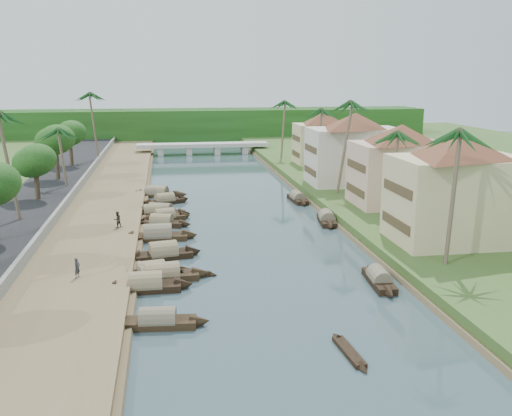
{
  "coord_description": "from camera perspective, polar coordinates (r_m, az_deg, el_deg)",
  "views": [
    {
      "loc": [
        -7.93,
        -50.55,
        16.56
      ],
      "look_at": [
        1.91,
        11.17,
        2.0
      ],
      "focal_mm": 40.0,
      "sensor_mm": 36.0,
      "label": 1
    }
  ],
  "objects": [
    {
      "name": "sampan_1",
      "position": [
        46.09,
        -10.96,
        -7.64
      ],
      "size": [
        7.63,
        2.03,
        2.26
      ],
      "rotation": [
        0.0,
        0.0,
        0.01
      ],
      "color": "black",
      "rests_on": "ground"
    },
    {
      "name": "retaining_wall",
      "position": [
        73.2,
        -18.49,
        0.43
      ],
      "size": [
        0.4,
        180.0,
        1.1
      ],
      "primitive_type": "cube",
      "color": "#65645E",
      "rests_on": "left_bank"
    },
    {
      "name": "left_bank",
      "position": [
        72.82,
        -15.18,
        -0.17
      ],
      "size": [
        10.0,
        180.0,
        0.8
      ],
      "primitive_type": "cube",
      "color": "brown",
      "rests_on": "ground"
    },
    {
      "name": "palm_2",
      "position": [
        75.92,
        8.67,
        10.17
      ],
      "size": [
        3.2,
        3.2,
        13.48
      ],
      "color": "brown",
      "rests_on": "ground"
    },
    {
      "name": "canoe_1",
      "position": [
        49.21,
        -6.53,
        -6.52
      ],
      "size": [
        4.69,
        2.32,
        0.76
      ],
      "rotation": [
        0.0,
        0.0,
        -0.35
      ],
      "color": "black",
      "rests_on": "ground"
    },
    {
      "name": "palm_3",
      "position": [
        91.33,
        6.24,
        9.59
      ],
      "size": [
        3.2,
        3.2,
        11.65
      ],
      "color": "brown",
      "rests_on": "ground"
    },
    {
      "name": "tree_4",
      "position": [
        89.92,
        -19.42,
        6.36
      ],
      "size": [
        5.1,
        5.1,
        7.94
      ],
      "color": "#473628",
      "rests_on": "ground"
    },
    {
      "name": "sampan_3",
      "position": [
        48.12,
        -10.19,
        -6.72
      ],
      "size": [
        6.75,
        3.34,
        1.85
      ],
      "rotation": [
        0.0,
        0.0,
        0.31
      ],
      "color": "black",
      "rests_on": "ground"
    },
    {
      "name": "palm_7",
      "position": [
        108.51,
        2.66,
        10.42
      ],
      "size": [
        3.2,
        3.2,
        12.11
      ],
      "color": "brown",
      "rests_on": "ground"
    },
    {
      "name": "palm_6",
      "position": [
        83.65,
        -18.86,
        7.3
      ],
      "size": [
        3.2,
        3.2,
        9.42
      ],
      "color": "brown",
      "rests_on": "ground"
    },
    {
      "name": "sampan_6",
      "position": [
        59.82,
        -9.77,
        -2.73
      ],
      "size": [
        8.44,
        2.32,
        2.47
      ],
      "rotation": [
        0.0,
        0.0,
        -0.02
      ],
      "color": "black",
      "rests_on": "ground"
    },
    {
      "name": "tree_6",
      "position": [
        88.75,
        12.17,
        6.01
      ],
      "size": [
        4.82,
        4.82,
        6.9
      ],
      "color": "#473628",
      "rests_on": "ground"
    },
    {
      "name": "sampan_13",
      "position": [
        81.07,
        -9.84,
        1.43
      ],
      "size": [
        8.28,
        4.45,
        2.24
      ],
      "rotation": [
        0.0,
        0.0,
        -0.35
      ],
      "color": "black",
      "rests_on": "ground"
    },
    {
      "name": "canoe_0",
      "position": [
        36.29,
        9.27,
        -14.04
      ],
      "size": [
        1.13,
        5.42,
        0.71
      ],
      "rotation": [
        0.0,
        0.0,
        1.65
      ],
      "color": "black",
      "rests_on": "ground"
    },
    {
      "name": "building_near",
      "position": [
        56.44,
        19.63,
        1.96
      ],
      "size": [
        14.85,
        14.85,
        10.2
      ],
      "color": "#D0BB8C",
      "rests_on": "right_bank"
    },
    {
      "name": "sampan_14",
      "position": [
        47.73,
        12.21,
        -6.98
      ],
      "size": [
        1.98,
        7.56,
        1.86
      ],
      "rotation": [
        0.0,
        0.0,
        1.49
      ],
      "color": "black",
      "rests_on": "ground"
    },
    {
      "name": "building_distant",
      "position": [
        102.98,
        6.78,
        7.07
      ],
      "size": [
        12.62,
        12.62,
        9.2
      ],
      "color": "#D0BB8C",
      "rests_on": "right_bank"
    },
    {
      "name": "treeline",
      "position": [
        151.28,
        -6.08,
        8.28
      ],
      "size": [
        120.0,
        14.0,
        8.0
      ],
      "color": "#1A3B10",
      "rests_on": "ground"
    },
    {
      "name": "sampan_15",
      "position": [
        66.19,
        7.1,
        -1.11
      ],
      "size": [
        2.51,
        7.56,
        2.02
      ],
      "rotation": [
        0.0,
        0.0,
        1.43
      ],
      "color": "black",
      "rests_on": "ground"
    },
    {
      "name": "sampan_16",
      "position": [
        76.99,
        4.17,
        0.97
      ],
      "size": [
        1.85,
        7.56,
        1.88
      ],
      "rotation": [
        0.0,
        0.0,
        1.63
      ],
      "color": "black",
      "rests_on": "ground"
    },
    {
      "name": "palm_5",
      "position": [
        65.05,
        -23.6,
        8.38
      ],
      "size": [
        3.2,
        3.2,
        12.84
      ],
      "color": "brown",
      "rests_on": "ground"
    },
    {
      "name": "sampan_0",
      "position": [
        39.69,
        -9.79,
        -11.1
      ],
      "size": [
        7.28,
        2.1,
        1.93
      ],
      "rotation": [
        0.0,
        0.0,
        -0.09
      ],
      "color": "black",
      "rests_on": "ground"
    },
    {
      "name": "building_far",
      "position": [
        83.65,
        9.84,
        5.94
      ],
      "size": [
        15.59,
        15.59,
        10.2
      ],
      "color": "beige",
      "rests_on": "right_bank"
    },
    {
      "name": "sampan_4",
      "position": [
        49.09,
        -10.44,
        -6.32
      ],
      "size": [
        6.84,
        2.84,
        1.94
      ],
      "rotation": [
        0.0,
        0.0,
        0.21
      ],
      "color": "black",
      "rests_on": "ground"
    },
    {
      "name": "person_near",
      "position": [
        47.81,
        -17.45,
        -5.73
      ],
      "size": [
        0.63,
        0.71,
        1.62
      ],
      "primitive_type": "imported",
      "rotation": [
        0.0,
        0.0,
        1.05
      ],
      "color": "#2B2C34",
      "rests_on": "left_bank"
    },
    {
      "name": "sampan_9",
      "position": [
        70.5,
        -9.54,
        -0.31
      ],
      "size": [
        7.99,
        4.45,
        2.05
      ],
      "rotation": [
        0.0,
        0.0,
        -0.39
      ],
      "color": "black",
      "rests_on": "ground"
    },
    {
      "name": "ground",
      "position": [
        53.78,
        -0.13,
        -4.82
      ],
      "size": [
        220.0,
        220.0,
        0.0
      ],
      "primitive_type": "plane",
      "color": "#34474E",
      "rests_on": "ground"
    },
    {
      "name": "building_mid",
      "position": [
        71.1,
        14.22,
        4.28
      ],
      "size": [
        14.11,
        14.11,
        9.7
      ],
      "color": "#CEAE92",
      "rests_on": "right_bank"
    },
    {
      "name": "bridge",
      "position": [
        123.7,
        -5.35,
        6.17
      ],
      "size": [
        28.0,
        4.0,
        2.4
      ],
      "color": "#AAA99F",
      "rests_on": "ground"
    },
    {
      "name": "palm_0",
      "position": [
        48.4,
        19.42,
        6.89
      ],
      "size": [
        3.2,
        3.2,
        12.56
      ],
      "color": "brown",
      "rests_on": "ground"
    },
    {
      "name": "canoe_2",
      "position": [
        75.07,
        -10.31,
        0.23
      ],
      "size": [
        4.62,
        2.3,
        0.68
      ],
      "rotation": [
        0.0,
        0.0,
        -0.36
      ],
      "color": "black",
      "rests_on": "ground"
    },
    {
      "name": "road",
      "position": [
        74.18,
        -21.73,
        -0.18
      ],
      "size": [
        8.0,
        180.0,
        1.4
      ],
      "primitive_type": "cube",
      "color": "black",
      "rests_on": "ground"
    },
    {
      "name": "sampan_12",
      "position": [
        81.01,
        -9.96,
        1.42
      ],
      "size": [
        9.13,
        3.18,
        2.14
      ],
      "rotation": [
        0.0,
        0.0,
        -0.18
      ],
      "color": "black",
      "rests_on": "ground"
    },
    {
      "name": "sampan_2",
      "position": [
        48.13,
        -9.36,
        -6.67
      ],
      "size": [
        8.42,
        2.25,
        2.2
      ],
      "rotation": [
        0.0,
        0.0,
        0.07
      ],
      "color": "black",
      "rests_on": "ground"
    },
    {
      "name": "sampan_8",
      "position": [
        67.44,
        -9.12,
        -0.91
      ],
      "size": [
        6.72,
        3.44,
        2.06
      ],
      "rotation": [
        0.0,
        0.0,
        0.3
      ],
      "color": "black",
      "rests_on": "ground"
    },
    {
      "name": "tree_5",
      "position": [
        103.02,
        -18.13,
        7.04
      ],
      "size": [
        4.92,
        4.92,
        7.53
      ],
      "color": "#473628",
      "rests_on": "ground"
    },
    {
      "name": "palm_8",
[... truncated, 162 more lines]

